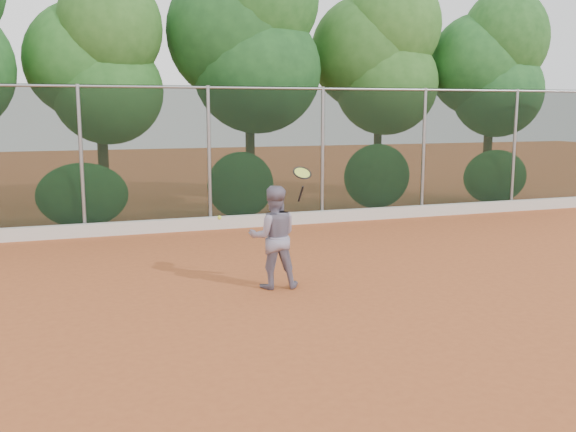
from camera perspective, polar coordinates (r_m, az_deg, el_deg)
name	(u,v)px	position (r m, az deg, el deg)	size (l,w,h in m)	color
ground	(310,309)	(9.62, 1.95, -8.30)	(80.00, 80.00, 0.00)	#A34F26
concrete_curb	(212,223)	(15.97, -6.77, -0.63)	(24.00, 0.20, 0.30)	beige
tennis_player	(274,237)	(10.58, -1.30, -1.88)	(0.83, 0.65, 1.71)	gray
chainlink_fence	(209,153)	(15.93, -7.02, 5.54)	(24.09, 0.09, 3.50)	black
foliage_backdrop	(171,53)	(17.81, -10.33, 14.06)	(23.70, 3.63, 7.55)	#49301C
tennis_racket	(302,175)	(10.41, 1.26, 3.64)	(0.32, 0.31, 0.59)	black
tennis_ball_in_flight	(220,218)	(9.69, -6.11, -0.14)	(0.06, 0.06, 0.06)	#CEEB35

